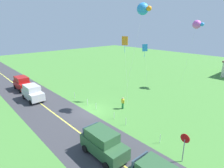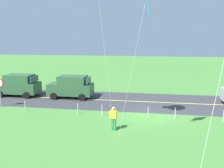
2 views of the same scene
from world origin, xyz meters
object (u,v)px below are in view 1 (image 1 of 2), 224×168
object	(u,v)px
car_parked_west_near	(33,93)
stop_sign	(185,142)
kite_red_low	(143,9)
kite_yellow_high	(125,42)
kite_blue_mid	(197,24)
kite_green_far	(145,48)
car_suv_foreground	(103,143)
car_parked_west_far	(22,83)
person_adult_near	(123,103)

from	to	relation	value
car_parked_west_near	stop_sign	size ratio (longest dim) A/B	1.72
kite_red_low	kite_yellow_high	size ratio (longest dim) A/B	1.43
kite_blue_mid	kite_green_far	distance (m)	9.42
kite_yellow_high	car_suv_foreground	bearing A→B (deg)	-53.31
car_parked_west_far	kite_blue_mid	xyz separation A→B (m)	(18.43, 23.22, 9.63)
person_adult_near	car_parked_west_near	bearing A→B (deg)	166.39
stop_sign	kite_green_far	distance (m)	19.95
kite_blue_mid	kite_green_far	bearing A→B (deg)	-128.51
stop_sign	kite_red_low	bearing A→B (deg)	148.94
car_parked_west_near	kite_green_far	size ratio (longest dim) A/B	0.58
person_adult_near	kite_red_low	size ratio (longest dim) A/B	0.12
stop_sign	kite_blue_mid	size ratio (longest dim) A/B	0.22
car_suv_foreground	stop_sign	size ratio (longest dim) A/B	1.72
kite_red_low	car_suv_foreground	bearing A→B (deg)	-65.83
person_adult_near	kite_yellow_high	distance (m)	8.22
kite_yellow_high	kite_red_low	bearing A→B (deg)	-4.36
stop_sign	kite_yellow_high	bearing A→B (deg)	154.77
stop_sign	kite_red_low	size ratio (longest dim) A/B	0.19
car_parked_west_far	kite_red_low	xyz separation A→B (m)	(18.14, 9.37, 11.33)
kite_blue_mid	kite_yellow_high	xyz separation A→B (m)	(-3.41, -13.62, -2.31)
car_suv_foreground	kite_green_far	world-z (taller)	kite_green_far
person_adult_near	kite_green_far	bearing A→B (deg)	65.03
stop_sign	kite_red_low	distance (m)	15.30
car_suv_foreground	car_parked_west_far	size ratio (longest dim) A/B	1.00
car_suv_foreground	kite_green_far	distance (m)	20.36
kite_green_far	car_parked_west_near	bearing A→B (deg)	-112.72
stop_sign	kite_yellow_high	distance (m)	15.35
car_suv_foreground	stop_sign	world-z (taller)	stop_sign
kite_yellow_high	kite_green_far	size ratio (longest dim) A/B	1.21
kite_blue_mid	person_adult_near	bearing A→B (deg)	-94.81
kite_green_far	car_suv_foreground	bearing A→B (deg)	-60.89
kite_red_low	car_parked_west_near	bearing A→B (deg)	-141.09
stop_sign	person_adult_near	world-z (taller)	stop_sign
person_adult_near	kite_blue_mid	distance (m)	18.81
car_parked_west_near	car_suv_foreground	bearing A→B (deg)	-0.44
person_adult_near	car_suv_foreground	bearing A→B (deg)	-103.52
stop_sign	car_parked_west_far	bearing A→B (deg)	-172.31
kite_yellow_high	kite_green_far	world-z (taller)	kite_yellow_high
car_parked_west_far	kite_yellow_high	distance (m)	19.28
person_adult_near	kite_yellow_high	bearing A→B (deg)	83.52
person_adult_near	kite_red_low	world-z (taller)	kite_red_low
car_suv_foreground	kite_yellow_high	size ratio (longest dim) A/B	0.48
stop_sign	kite_green_far	size ratio (longest dim) A/B	0.33
car_parked_west_near	person_adult_near	bearing A→B (deg)	34.88
car_parked_west_near	kite_green_far	xyz separation A→B (m)	(7.09, 16.94, 5.75)
car_suv_foreground	kite_blue_mid	xyz separation A→B (m)	(-4.16, 23.78, 9.63)
stop_sign	car_suv_foreground	bearing A→B (deg)	-139.11
car_parked_west_far	car_parked_west_near	bearing A→B (deg)	-4.09
kite_yellow_high	stop_sign	bearing A→B (deg)	-25.23
kite_red_low	car_parked_west_far	bearing A→B (deg)	-152.68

